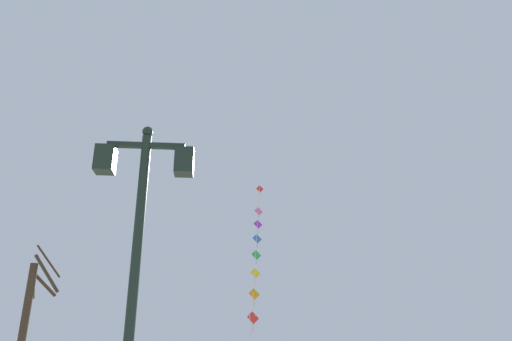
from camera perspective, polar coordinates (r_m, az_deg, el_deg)
The scene contains 3 objects.
twin_lantern_lamp_post at distance 6.96m, azimuth -13.83°, elevation -5.33°, with size 1.44×0.28×4.61m.
kite_train at distance 24.82m, azimuth 0.08°, elevation -9.28°, with size 1.69×11.57×11.64m.
bare_tree at distance 18.35m, azimuth -25.90°, elevation -15.81°, with size 1.25×1.08×4.95m.
Camera 1 is at (-0.56, -0.61, 1.40)m, focal length 33.14 mm.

